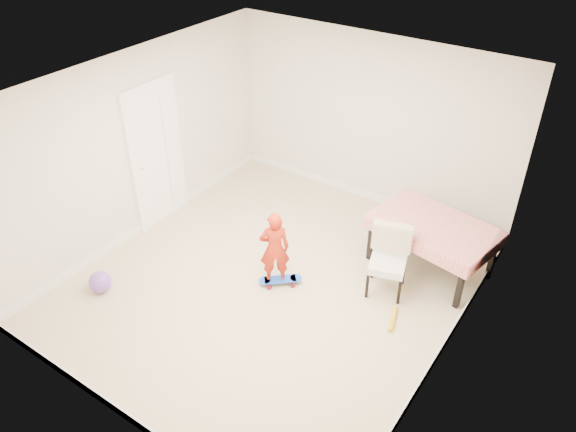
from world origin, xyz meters
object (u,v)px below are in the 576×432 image
Objects in this scene: skateboard at (280,281)px; balloon at (100,282)px; dining_table at (431,246)px; dining_chair at (388,262)px; child at (275,251)px.

balloon is (-1.79, -1.38, 0.10)m from skateboard.
dining_table is 4.23m from balloon.
dining_chair reaches higher than skateboard.
skateboard is at bearing 37.60° from balloon.
child is (-1.50, -1.39, 0.16)m from dining_table.
dining_table is 5.43× the size of balloon.
dining_chair is 1.40m from child.
dining_chair is at bearing 168.89° from child.
dining_chair reaches higher than dining_table.
child is at bearing -126.33° from dining_table.
skateboard is at bearing -125.32° from dining_table.
dining_table reaches higher than skateboard.
dining_table is 2.75× the size of skateboard.
skateboard is 0.54× the size of child.
dining_chair is 3.59m from balloon.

